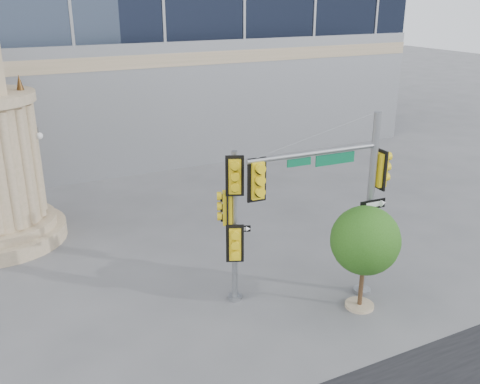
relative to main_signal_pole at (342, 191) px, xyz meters
name	(u,v)px	position (x,y,z in m)	size (l,w,h in m)	color
ground	(284,332)	(-2.05, -0.70, -3.24)	(120.00, 120.00, 0.00)	#545456
main_signal_pole	(342,191)	(0.00, 0.00, 0.00)	(4.05, 0.55, 5.22)	slate
secondary_signal_pole	(233,217)	(-2.56, 1.19, -0.71)	(0.73, 0.72, 4.30)	slate
street_tree	(366,243)	(0.42, -0.62, -1.32)	(1.87, 1.83, 2.91)	tan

